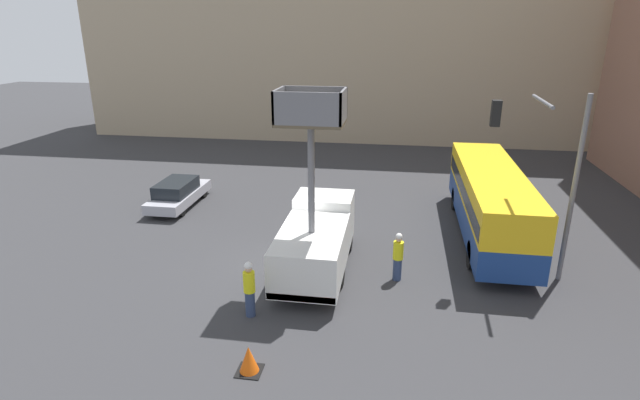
{
  "coord_description": "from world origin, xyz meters",
  "views": [
    {
      "loc": [
        4.0,
        -17.57,
        9.01
      ],
      "look_at": [
        1.14,
        0.52,
        2.59
      ],
      "focal_mm": 28.0,
      "sensor_mm": 36.0,
      "label": 1
    }
  ],
  "objects_px": {
    "road_worker_near_truck": "(249,289)",
    "traffic_cone_near_truck": "(249,360)",
    "city_bus": "(490,198)",
    "parked_car_curbside": "(178,193)",
    "utility_truck": "(316,235)",
    "road_worker_directing": "(398,257)",
    "traffic_light_pole": "(549,160)"
  },
  "relations": [
    {
      "from": "road_worker_directing",
      "to": "traffic_cone_near_truck",
      "type": "distance_m",
      "value": 7.16
    },
    {
      "from": "city_bus",
      "to": "utility_truck",
      "type": "bearing_deg",
      "value": 114.64
    },
    {
      "from": "road_worker_directing",
      "to": "utility_truck",
      "type": "bearing_deg",
      "value": -73.32
    },
    {
      "from": "road_worker_near_truck",
      "to": "parked_car_curbside",
      "type": "height_order",
      "value": "road_worker_near_truck"
    },
    {
      "from": "city_bus",
      "to": "road_worker_directing",
      "type": "relative_size",
      "value": 5.78
    },
    {
      "from": "city_bus",
      "to": "road_worker_near_truck",
      "type": "bearing_deg",
      "value": 124.75
    },
    {
      "from": "traffic_cone_near_truck",
      "to": "parked_car_curbside",
      "type": "height_order",
      "value": "parked_car_curbside"
    },
    {
      "from": "utility_truck",
      "to": "parked_car_curbside",
      "type": "xyz_separation_m",
      "value": [
        -8.35,
        6.07,
        -0.76
      ]
    },
    {
      "from": "road_worker_near_truck",
      "to": "city_bus",
      "type": "bearing_deg",
      "value": -101.73
    },
    {
      "from": "city_bus",
      "to": "road_worker_near_truck",
      "type": "height_order",
      "value": "city_bus"
    },
    {
      "from": "city_bus",
      "to": "parked_car_curbside",
      "type": "bearing_deg",
      "value": 76.13
    },
    {
      "from": "utility_truck",
      "to": "parked_car_curbside",
      "type": "distance_m",
      "value": 10.35
    },
    {
      "from": "road_worker_near_truck",
      "to": "parked_car_curbside",
      "type": "bearing_deg",
      "value": -19.5
    },
    {
      "from": "city_bus",
      "to": "traffic_cone_near_truck",
      "type": "relative_size",
      "value": 13.64
    },
    {
      "from": "traffic_light_pole",
      "to": "road_worker_directing",
      "type": "distance_m",
      "value": 6.29
    },
    {
      "from": "parked_car_curbside",
      "to": "traffic_light_pole",
      "type": "bearing_deg",
      "value": -17.84
    },
    {
      "from": "city_bus",
      "to": "traffic_light_pole",
      "type": "relative_size",
      "value": 1.58
    },
    {
      "from": "utility_truck",
      "to": "road_worker_directing",
      "type": "xyz_separation_m",
      "value": [
        3.1,
        -0.28,
        -0.53
      ]
    },
    {
      "from": "road_worker_near_truck",
      "to": "traffic_cone_near_truck",
      "type": "distance_m",
      "value": 2.9
    },
    {
      "from": "traffic_light_pole",
      "to": "parked_car_curbside",
      "type": "height_order",
      "value": "traffic_light_pole"
    },
    {
      "from": "city_bus",
      "to": "parked_car_curbside",
      "type": "distance_m",
      "value": 15.5
    },
    {
      "from": "city_bus",
      "to": "traffic_light_pole",
      "type": "bearing_deg",
      "value": -171.81
    },
    {
      "from": "road_worker_near_truck",
      "to": "road_worker_directing",
      "type": "relative_size",
      "value": 1.03
    },
    {
      "from": "utility_truck",
      "to": "traffic_light_pole",
      "type": "xyz_separation_m",
      "value": [
        8.13,
        0.77,
        3.09
      ]
    },
    {
      "from": "road_worker_near_truck",
      "to": "road_worker_directing",
      "type": "xyz_separation_m",
      "value": [
        4.71,
        3.23,
        -0.04
      ]
    },
    {
      "from": "traffic_light_pole",
      "to": "traffic_cone_near_truck",
      "type": "bearing_deg",
      "value": -142.07
    },
    {
      "from": "city_bus",
      "to": "traffic_light_pole",
      "type": "distance_m",
      "value": 4.79
    },
    {
      "from": "city_bus",
      "to": "road_worker_near_truck",
      "type": "xyz_separation_m",
      "value": [
        -8.64,
        -8.03,
        -0.84
      ]
    },
    {
      "from": "road_worker_near_truck",
      "to": "road_worker_directing",
      "type": "distance_m",
      "value": 5.71
    },
    {
      "from": "road_worker_near_truck",
      "to": "traffic_light_pole",
      "type": "bearing_deg",
      "value": -120.95
    },
    {
      "from": "road_worker_directing",
      "to": "parked_car_curbside",
      "type": "distance_m",
      "value": 13.09
    },
    {
      "from": "road_worker_near_truck",
      "to": "traffic_cone_near_truck",
      "type": "xyz_separation_m",
      "value": [
        0.77,
        -2.73,
        -0.6
      ]
    }
  ]
}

